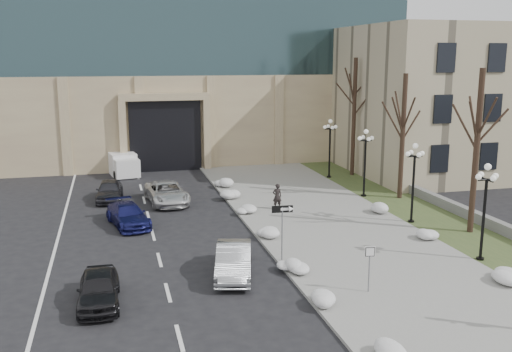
# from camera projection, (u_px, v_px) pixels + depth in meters

# --- Properties ---
(ground) EXTENTS (160.00, 160.00, 0.00)m
(ground) POSITION_uv_depth(u_px,v_px,m) (377.00, 343.00, 19.46)
(ground) COLOR black
(ground) RESTS_ON ground
(sidewalk) EXTENTS (9.00, 40.00, 0.12)m
(sidewalk) POSITION_uv_depth(u_px,v_px,m) (325.00, 221.00, 33.57)
(sidewalk) COLOR gray
(sidewalk) RESTS_ON ground
(curb) EXTENTS (0.30, 40.00, 0.14)m
(curb) POSITION_uv_depth(u_px,v_px,m) (251.00, 227.00, 32.47)
(curb) COLOR gray
(curb) RESTS_ON ground
(grass_strip) EXTENTS (4.00, 40.00, 0.10)m
(grass_strip) POSITION_uv_depth(u_px,v_px,m) (424.00, 214.00, 35.15)
(grass_strip) COLOR #384B25
(grass_strip) RESTS_ON ground
(stone_wall) EXTENTS (0.50, 30.00, 0.70)m
(stone_wall) POSITION_uv_depth(u_px,v_px,m) (435.00, 200.00, 37.47)
(stone_wall) COLOR slate
(stone_wall) RESTS_ON ground
(classical_building) EXTENTS (22.00, 18.12, 12.00)m
(classical_building) POSITION_uv_depth(u_px,v_px,m) (466.00, 98.00, 50.09)
(classical_building) COLOR tan
(classical_building) RESTS_ON ground
(car_a) EXTENTS (1.66, 3.96, 1.34)m
(car_a) POSITION_uv_depth(u_px,v_px,m) (99.00, 289.00, 22.31)
(car_a) COLOR black
(car_a) RESTS_ON ground
(car_b) EXTENTS (2.50, 4.60, 1.44)m
(car_b) POSITION_uv_depth(u_px,v_px,m) (234.00, 260.00, 25.24)
(car_b) COLOR #A4A7AC
(car_b) RESTS_ON ground
(car_c) EXTENTS (2.77, 4.71, 1.28)m
(car_c) POSITION_uv_depth(u_px,v_px,m) (128.00, 215.00, 32.76)
(car_c) COLOR navy
(car_c) RESTS_ON ground
(car_d) EXTENTS (2.85, 5.31, 1.42)m
(car_d) POSITION_uv_depth(u_px,v_px,m) (167.00, 193.00, 37.86)
(car_d) COLOR silver
(car_d) RESTS_ON ground
(car_e) EXTENTS (1.97, 4.21, 1.39)m
(car_e) POSITION_uv_depth(u_px,v_px,m) (110.00, 190.00, 38.57)
(car_e) COLOR #2F2F34
(car_e) RESTS_ON ground
(pedestrian) EXTENTS (0.61, 0.41, 1.63)m
(pedestrian) POSITION_uv_depth(u_px,v_px,m) (277.00, 196.00, 35.91)
(pedestrian) COLOR black
(pedestrian) RESTS_ON sidewalk
(box_truck) EXTENTS (2.90, 5.94, 1.81)m
(box_truck) POSITION_uv_depth(u_px,v_px,m) (121.00, 163.00, 47.54)
(box_truck) COLOR silver
(box_truck) RESTS_ON ground
(one_way_sign) EXTENTS (1.04, 0.29, 2.79)m
(one_way_sign) POSITION_uv_depth(u_px,v_px,m) (286.00, 216.00, 26.57)
(one_way_sign) COLOR slate
(one_way_sign) RESTS_ON ground
(keep_sign) EXTENTS (0.44, 0.11, 2.06)m
(keep_sign) POSITION_uv_depth(u_px,v_px,m) (370.00, 259.00, 23.10)
(keep_sign) COLOR slate
(keep_sign) RESTS_ON ground
(snow_clump_b) EXTENTS (1.10, 1.60, 0.36)m
(snow_clump_b) POSITION_uv_depth(u_px,v_px,m) (327.00, 304.00, 21.75)
(snow_clump_b) COLOR silver
(snow_clump_b) RESTS_ON sidewalk
(snow_clump_c) EXTENTS (1.10, 1.60, 0.36)m
(snow_clump_c) POSITION_uv_depth(u_px,v_px,m) (292.00, 266.00, 25.78)
(snow_clump_c) COLOR silver
(snow_clump_c) RESTS_ON sidewalk
(snow_clump_d) EXTENTS (1.10, 1.60, 0.36)m
(snow_clump_d) POSITION_uv_depth(u_px,v_px,m) (266.00, 233.00, 30.51)
(snow_clump_d) COLOR silver
(snow_clump_d) RESTS_ON sidewalk
(snow_clump_e) EXTENTS (1.10, 1.60, 0.36)m
(snow_clump_e) POSITION_uv_depth(u_px,v_px,m) (249.00, 211.00, 34.83)
(snow_clump_e) COLOR silver
(snow_clump_e) RESTS_ON sidewalk
(snow_clump_f) EXTENTS (1.10, 1.60, 0.36)m
(snow_clump_f) POSITION_uv_depth(u_px,v_px,m) (232.00, 196.00, 38.74)
(snow_clump_f) COLOR silver
(snow_clump_f) RESTS_ON sidewalk
(snow_clump_g) EXTENTS (1.10, 1.60, 0.36)m
(snow_clump_g) POSITION_uv_depth(u_px,v_px,m) (221.00, 184.00, 42.39)
(snow_clump_g) COLOR silver
(snow_clump_g) RESTS_ON sidewalk
(snow_clump_h) EXTENTS (1.10, 1.60, 0.36)m
(snow_clump_h) POSITION_uv_depth(u_px,v_px,m) (503.00, 275.00, 24.65)
(snow_clump_h) COLOR silver
(snow_clump_h) RESTS_ON sidewalk
(snow_clump_i) EXTENTS (1.10, 1.60, 0.36)m
(snow_clump_i) POSITION_uv_depth(u_px,v_px,m) (430.00, 235.00, 30.24)
(snow_clump_i) COLOR silver
(snow_clump_i) RESTS_ON sidewalk
(snow_clump_j) EXTENTS (1.10, 1.60, 0.36)m
(snow_clump_j) POSITION_uv_depth(u_px,v_px,m) (385.00, 210.00, 35.03)
(snow_clump_j) COLOR silver
(snow_clump_j) RESTS_ON sidewalk
(lamppost_a) EXTENTS (1.18, 1.18, 4.76)m
(lamppost_a) POSITION_uv_depth(u_px,v_px,m) (485.00, 199.00, 26.53)
(lamppost_a) COLOR black
(lamppost_a) RESTS_ON ground
(lamppost_b) EXTENTS (1.18, 1.18, 4.76)m
(lamppost_b) POSITION_uv_depth(u_px,v_px,m) (414.00, 172.00, 32.69)
(lamppost_b) COLOR black
(lamppost_b) RESTS_ON ground
(lamppost_c) EXTENTS (1.18, 1.18, 4.76)m
(lamppost_c) POSITION_uv_depth(u_px,v_px,m) (365.00, 154.00, 38.85)
(lamppost_c) COLOR black
(lamppost_c) RESTS_ON ground
(lamppost_d) EXTENTS (1.18, 1.18, 4.76)m
(lamppost_d) POSITION_uv_depth(u_px,v_px,m) (330.00, 141.00, 45.02)
(lamppost_d) COLOR black
(lamppost_d) RESTS_ON ground
(tree_near) EXTENTS (3.20, 3.20, 9.00)m
(tree_near) POSITION_uv_depth(u_px,v_px,m) (478.00, 128.00, 30.29)
(tree_near) COLOR black
(tree_near) RESTS_ON ground
(tree_mid) EXTENTS (3.20, 3.20, 8.50)m
(tree_mid) POSITION_uv_depth(u_px,v_px,m) (404.00, 119.00, 37.94)
(tree_mid) COLOR black
(tree_mid) RESTS_ON ground
(tree_far) EXTENTS (3.20, 3.20, 9.50)m
(tree_far) POSITION_uv_depth(u_px,v_px,m) (354.00, 100.00, 45.39)
(tree_far) COLOR black
(tree_far) RESTS_ON ground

